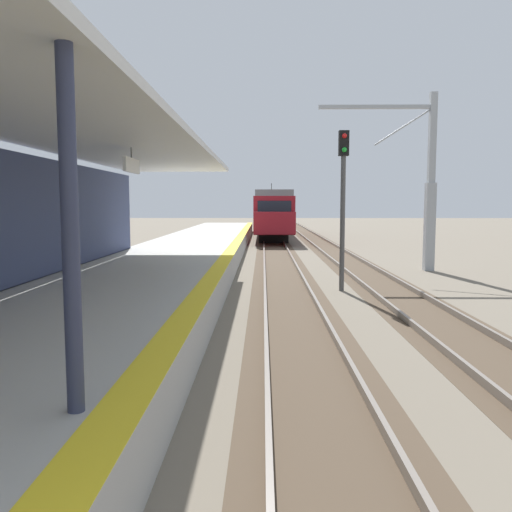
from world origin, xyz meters
TOP-DOWN VIEW (x-y plane):
  - station_platform at (-2.50, 16.00)m, footprint 5.00×80.00m
  - station_building_with_canopy at (-4.30, 11.54)m, footprint 4.85×24.00m
  - track_pair_nearest_platform at (1.90, 20.00)m, footprint 2.34×120.00m
  - track_pair_middle at (5.30, 20.00)m, footprint 2.34×120.00m
  - approaching_train at (1.90, 45.25)m, footprint 2.93×19.60m
  - rail_signal_post at (3.71, 17.43)m, footprint 0.32×0.34m
  - catenary_pylon_far_side at (7.93, 22.78)m, footprint 5.00×0.40m

SIDE VIEW (x-z plane):
  - track_pair_nearest_platform at x=1.90m, z-range -0.03..0.13m
  - track_pair_middle at x=5.30m, z-range -0.03..0.13m
  - station_platform at x=-2.50m, z-range 0.00..0.90m
  - approaching_train at x=1.90m, z-range -0.20..4.56m
  - station_building_with_canopy at x=-4.30m, z-range 0.44..4.87m
  - rail_signal_post at x=3.71m, z-range 0.59..5.79m
  - catenary_pylon_far_side at x=7.93m, z-range -0.15..7.35m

